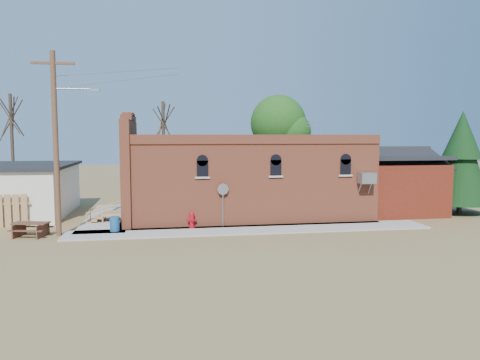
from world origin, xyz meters
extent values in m
plane|color=brown|center=(0.00, 0.00, 0.00)|extent=(120.00, 120.00, 0.00)
cube|color=#9E9991|center=(1.50, 0.90, 0.04)|extent=(19.00, 2.20, 0.08)
cube|color=#9E9991|center=(-6.30, 6.00, 0.04)|extent=(2.60, 10.00, 0.08)
cube|color=#BA5839|center=(2.00, 5.50, 2.25)|extent=(14.00, 7.00, 4.50)
cube|color=black|center=(2.00, 5.50, 4.55)|extent=(13.80, 6.80, 0.12)
cube|color=#BA5839|center=(-5.00, 5.50, 2.90)|extent=(0.50, 7.40, 5.80)
cube|color=navy|center=(-5.30, 4.30, 4.00)|extent=(0.08, 1.10, 1.56)
cube|color=gray|center=(8.10, 1.55, 2.60)|extent=(0.85, 0.65, 0.60)
cube|color=#511E0D|center=(11.50, 5.50, 1.60)|extent=(5.00, 6.00, 3.20)
cylinder|color=#503820|center=(-8.20, 1.20, 4.50)|extent=(0.26, 0.26, 9.00)
cube|color=#503820|center=(-8.20, 1.20, 8.40)|extent=(2.00, 0.12, 0.12)
cylinder|color=gray|center=(-7.30, 1.20, 7.20)|extent=(1.80, 0.08, 0.08)
cube|color=gray|center=(-6.30, 1.20, 7.15)|extent=(0.45, 0.22, 0.14)
cylinder|color=#3F3124|center=(-3.00, 13.00, 3.75)|extent=(0.24, 0.24, 7.50)
cylinder|color=#3F3124|center=(-14.00, 14.00, 4.00)|extent=(0.24, 0.24, 8.00)
cylinder|color=#3F3124|center=(6.00, 13.50, 3.15)|extent=(0.28, 0.28, 6.30)
sphere|color=#1D4B15|center=(6.00, 13.50, 5.95)|extent=(4.40, 4.40, 4.40)
cylinder|color=#3F3124|center=(15.50, 4.00, 0.60)|extent=(0.30, 0.30, 1.20)
cone|color=black|center=(15.50, 4.00, 3.40)|extent=(3.60, 3.60, 5.50)
cone|color=black|center=(15.50, 4.00, 5.00)|extent=(2.41, 2.41, 3.00)
cylinder|color=#A80914|center=(-1.59, 1.80, 0.11)|extent=(0.48, 0.48, 0.07)
cylinder|color=#A80914|center=(-1.59, 1.80, 0.46)|extent=(0.33, 0.33, 0.63)
sphere|color=#A80914|center=(-1.59, 1.80, 0.79)|extent=(0.25, 0.25, 0.25)
cylinder|color=#A80914|center=(-1.59, 1.64, 0.47)|extent=(0.16, 0.17, 0.11)
cylinder|color=#A80914|center=(-1.75, 1.80, 0.47)|extent=(0.17, 0.16, 0.11)
cylinder|color=#A80914|center=(-1.43, 1.80, 0.47)|extent=(0.17, 0.16, 0.11)
cylinder|color=gray|center=(0.07, 1.80, 1.14)|extent=(0.07, 0.07, 2.11)
cylinder|color=gray|center=(0.07, 1.78, 2.10)|extent=(0.63, 0.09, 0.63)
cylinder|color=#A00914|center=(0.07, 1.82, 2.10)|extent=(0.63, 0.09, 0.63)
cylinder|color=navy|center=(-5.54, 1.50, 0.46)|extent=(0.56, 0.56, 0.75)
cube|color=#553122|center=(-10.05, 1.31, 0.33)|extent=(0.34, 1.30, 0.66)
cube|color=#553122|center=(-8.95, 1.07, 0.33)|extent=(0.34, 1.30, 0.66)
cube|color=#553122|center=(-9.50, 1.19, 0.68)|extent=(1.82, 1.10, 0.06)
cube|color=#553122|center=(-9.61, 0.68, 0.40)|extent=(1.70, 0.59, 0.05)
cube|color=#553122|center=(-9.39, 1.69, 0.40)|extent=(1.70, 0.59, 0.05)
camera|label=1|loc=(-3.06, -22.75, 4.94)|focal=35.00mm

